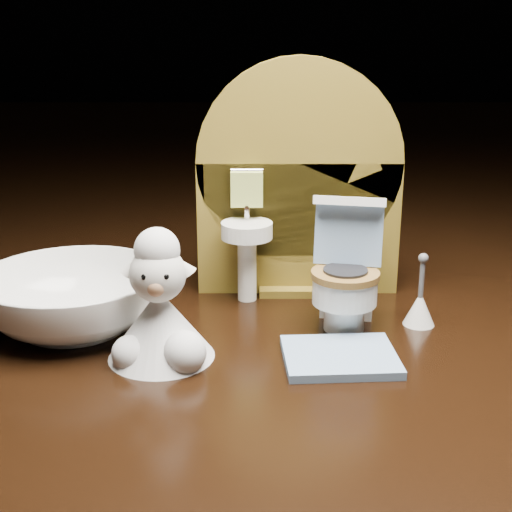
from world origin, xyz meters
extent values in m
cube|color=black|center=(0.00, 0.00, -0.05)|extent=(2.50, 2.50, 0.10)
cube|color=brown|center=(0.00, 0.07, 0.04)|extent=(0.13, 0.02, 0.09)
cylinder|color=brown|center=(0.00, 0.07, 0.09)|extent=(0.13, 0.02, 0.13)
cube|color=brown|center=(0.00, 0.07, 0.00)|extent=(0.05, 0.04, 0.01)
cylinder|color=white|center=(-0.03, 0.05, 0.02)|extent=(0.01, 0.01, 0.04)
cylinder|color=white|center=(-0.03, 0.04, 0.05)|extent=(0.03, 0.03, 0.01)
cylinder|color=silver|center=(-0.03, 0.05, 0.06)|extent=(0.00, 0.00, 0.01)
cube|color=#B1C056|center=(-0.03, 0.05, 0.07)|extent=(0.02, 0.01, 0.02)
cube|color=brown|center=(0.04, 0.06, 0.05)|extent=(0.02, 0.01, 0.02)
cylinder|color=beige|center=(0.04, 0.05, 0.05)|extent=(0.02, 0.02, 0.02)
cylinder|color=white|center=(0.02, 0.00, 0.01)|extent=(0.02, 0.02, 0.02)
cylinder|color=white|center=(0.02, 0.00, 0.03)|extent=(0.04, 0.04, 0.02)
cylinder|color=brown|center=(0.02, 0.00, 0.03)|extent=(0.04, 0.04, 0.00)
cube|color=white|center=(0.03, 0.02, 0.02)|extent=(0.03, 0.02, 0.05)
cube|color=#7291B3|center=(0.03, 0.01, 0.06)|extent=(0.04, 0.02, 0.04)
cube|color=white|center=(0.03, 0.01, 0.07)|extent=(0.04, 0.02, 0.01)
cylinder|color=#9CCA3C|center=(0.04, 0.02, 0.05)|extent=(0.01, 0.01, 0.01)
cube|color=#7291B3|center=(0.02, -0.04, 0.00)|extent=(0.06, 0.05, 0.00)
cone|color=white|center=(0.07, 0.01, 0.01)|extent=(0.02, 0.02, 0.02)
cylinder|color=#59595B|center=(0.07, 0.01, 0.03)|extent=(0.00, 0.00, 0.02)
sphere|color=#59595B|center=(0.07, 0.01, 0.04)|extent=(0.01, 0.01, 0.01)
cone|color=silver|center=(-0.08, -0.04, 0.02)|extent=(0.06, 0.06, 0.04)
sphere|color=silver|center=(-0.06, -0.05, 0.01)|extent=(0.02, 0.02, 0.02)
sphere|color=silver|center=(-0.09, -0.05, 0.01)|extent=(0.02, 0.02, 0.02)
sphere|color=silver|center=(-0.08, -0.04, 0.05)|extent=(0.03, 0.03, 0.03)
sphere|color=tan|center=(-0.08, -0.05, 0.04)|extent=(0.01, 0.01, 0.01)
sphere|color=silver|center=(-0.08, -0.04, 0.06)|extent=(0.02, 0.02, 0.02)
cone|color=silver|center=(-0.09, -0.04, 0.05)|extent=(0.01, 0.01, 0.01)
cone|color=silver|center=(-0.06, -0.04, 0.05)|extent=(0.01, 0.01, 0.01)
sphere|color=black|center=(-0.08, -0.05, 0.05)|extent=(0.00, 0.00, 0.00)
sphere|color=black|center=(-0.07, -0.05, 0.05)|extent=(0.00, 0.00, 0.00)
imported|color=white|center=(-0.13, 0.00, 0.02)|extent=(0.14, 0.14, 0.03)
camera|label=1|loc=(-0.03, -0.38, 0.17)|focal=50.00mm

